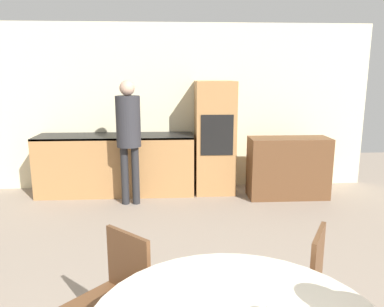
{
  "coord_description": "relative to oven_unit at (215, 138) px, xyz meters",
  "views": [
    {
      "loc": [
        -0.16,
        -0.38,
        1.84
      ],
      "look_at": [
        0.04,
        2.98,
        1.11
      ],
      "focal_mm": 35.0,
      "sensor_mm": 36.0,
      "label": 1
    }
  ],
  "objects": [
    {
      "name": "oven_unit",
      "position": [
        0.0,
        0.0,
        0.0
      ],
      "size": [
        0.6,
        0.59,
        1.72
      ],
      "color": "#AD7A47",
      "rests_on": "ground_plane"
    },
    {
      "name": "person_standing",
      "position": [
        -1.26,
        -0.52,
        0.22
      ],
      "size": [
        0.34,
        0.34,
        1.75
      ],
      "color": "#262628",
      "rests_on": "ground_plane"
    },
    {
      "name": "chair_far_left",
      "position": [
        -1.03,
        -3.56,
        -0.36
      ],
      "size": [
        0.57,
        0.57,
        0.87
      ],
      "rotation": [
        0.0,
        0.0,
        5.53
      ],
      "color": "brown",
      "rests_on": "ground_plane"
    },
    {
      "name": "chair_far_right",
      "position": [
        0.15,
        -3.5,
        -0.36
      ],
      "size": [
        0.55,
        0.55,
        0.87
      ],
      "rotation": [
        0.0,
        0.0,
        4.18
      ],
      "color": "brown",
      "rests_on": "ground_plane"
    },
    {
      "name": "sideboard",
      "position": [
        1.07,
        -0.35,
        -0.41
      ],
      "size": [
        1.18,
        0.45,
        0.91
      ],
      "color": "brown",
      "rests_on": "ground_plane"
    },
    {
      "name": "kitchen_counter",
      "position": [
        -1.52,
        -0.01,
        -0.39
      ],
      "size": [
        2.37,
        0.6,
        0.92
      ],
      "color": "#AD7A47",
      "rests_on": "ground_plane"
    },
    {
      "name": "wall_back",
      "position": [
        -0.52,
        0.34,
        0.44
      ],
      "size": [
        6.07,
        0.05,
        2.6
      ],
      "color": "beige",
      "rests_on": "ground_plane"
    }
  ]
}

